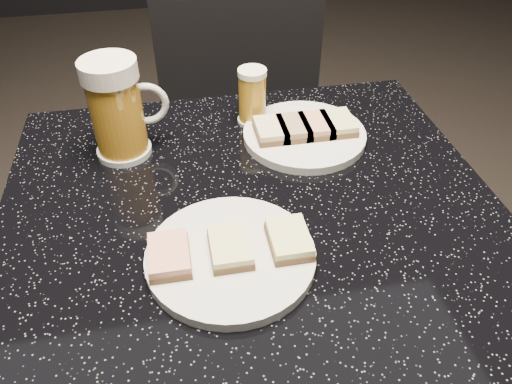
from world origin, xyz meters
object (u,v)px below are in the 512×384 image
(plate_large, at_px, (231,256))
(beer_tumbler, at_px, (252,97))
(table, at_px, (256,326))
(beer_mug, at_px, (118,109))
(chair, at_px, (241,142))
(plate_small, at_px, (304,135))

(plate_large, xyz_separation_m, beer_tumbler, (0.09, 0.32, 0.04))
(table, relative_size, beer_mug, 4.75)
(chair, bearing_deg, beer_mug, -123.90)
(plate_large, height_order, chair, chair)
(plate_large, height_order, beer_tumbler, beer_tumbler)
(plate_large, xyz_separation_m, beer_mug, (-0.13, 0.26, 0.07))
(plate_large, distance_m, table, 0.26)
(beer_mug, xyz_separation_m, beer_tumbler, (0.22, 0.05, -0.03))
(beer_mug, distance_m, beer_tumbler, 0.22)
(beer_mug, bearing_deg, beer_tumbler, 13.99)
(plate_large, height_order, beer_mug, beer_mug)
(table, bearing_deg, chair, 83.34)
(beer_tumbler, distance_m, chair, 0.43)
(plate_large, relative_size, beer_tumbler, 2.16)
(beer_mug, height_order, beer_tumbler, beer_mug)
(beer_tumbler, bearing_deg, plate_large, -105.11)
(table, height_order, chair, chair)
(plate_small, xyz_separation_m, table, (-0.12, -0.18, -0.25))
(table, bearing_deg, plate_small, 57.39)
(plate_large, distance_m, beer_mug, 0.30)
(plate_small, relative_size, chair, 0.23)
(plate_small, height_order, table, plate_small)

